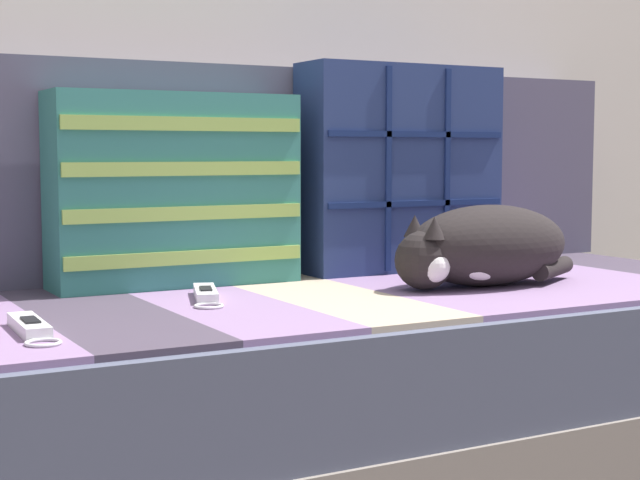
# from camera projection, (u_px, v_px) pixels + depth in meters

# --- Properties ---
(couch) EXTENTS (1.73, 0.81, 0.37)m
(couch) POSITION_uv_depth(u_px,v_px,m) (358.00, 384.00, 1.85)
(couch) COLOR gray
(couch) RESTS_ON ground_plane
(sofa_backrest) EXTENTS (1.69, 0.14, 0.43)m
(sofa_backrest) POSITION_uv_depth(u_px,v_px,m) (278.00, 170.00, 2.11)
(sofa_backrest) COLOR #514C60
(sofa_backrest) RESTS_ON couch
(throw_pillow_quilted) EXTENTS (0.45, 0.14, 0.43)m
(throw_pillow_quilted) POSITION_uv_depth(u_px,v_px,m) (400.00, 168.00, 2.09)
(throw_pillow_quilted) COLOR navy
(throw_pillow_quilted) RESTS_ON couch
(throw_pillow_striped) EXTENTS (0.47, 0.14, 0.36)m
(throw_pillow_striped) POSITION_uv_depth(u_px,v_px,m) (175.00, 190.00, 1.85)
(throw_pillow_striped) COLOR #337A70
(throw_pillow_striped) RESTS_ON couch
(sleeping_cat) EXTENTS (0.42, 0.19, 0.15)m
(sleeping_cat) POSITION_uv_depth(u_px,v_px,m) (481.00, 248.00, 1.84)
(sleeping_cat) COLOR black
(sleeping_cat) RESTS_ON couch
(game_remote_near) EXTENTS (0.05, 0.20, 0.02)m
(game_remote_near) POSITION_uv_depth(u_px,v_px,m) (30.00, 327.00, 1.37)
(game_remote_near) COLOR white
(game_remote_near) RESTS_ON couch
(game_remote_far) EXTENTS (0.10, 0.20, 0.02)m
(game_remote_far) POSITION_uv_depth(u_px,v_px,m) (206.00, 294.00, 1.68)
(game_remote_far) COLOR white
(game_remote_far) RESTS_ON couch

